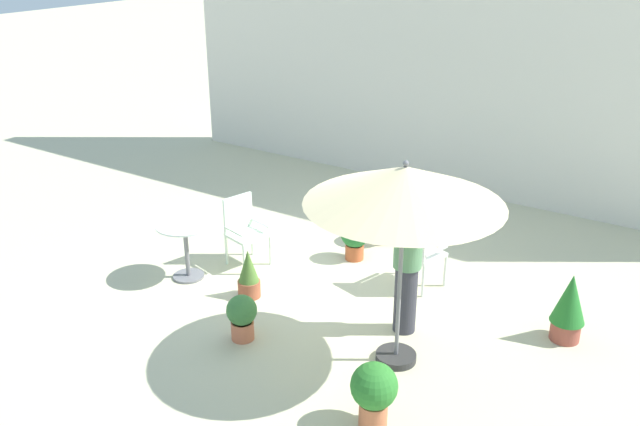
{
  "coord_description": "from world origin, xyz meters",
  "views": [
    {
      "loc": [
        4.46,
        -6.95,
        4.35
      ],
      "look_at": [
        0.0,
        -0.11,
        0.9
      ],
      "focal_mm": 38.41,
      "sensor_mm": 36.0,
      "label": 1
    }
  ],
  "objects_px": {
    "patio_umbrella_0": "(405,187)",
    "potted_plant_4": "(569,306)",
    "potted_plant_3": "(242,315)",
    "cafe_table_0": "(186,240)",
    "patio_chair_0": "(243,226)",
    "potted_plant_6": "(374,391)",
    "potted_plant_1": "(249,275)",
    "potted_plant_5": "(388,216)",
    "potted_plant_2": "(381,205)",
    "potted_plant_0": "(355,237)",
    "patio_chair_1": "(418,250)",
    "standing_person": "(407,262)"
  },
  "relations": [
    {
      "from": "potted_plant_6",
      "to": "standing_person",
      "type": "distance_m",
      "value": 1.78
    },
    {
      "from": "patio_umbrella_0",
      "to": "potted_plant_4",
      "type": "bearing_deg",
      "value": 44.81
    },
    {
      "from": "potted_plant_1",
      "to": "potted_plant_2",
      "type": "relative_size",
      "value": 0.97
    },
    {
      "from": "potted_plant_5",
      "to": "potted_plant_6",
      "type": "height_order",
      "value": "potted_plant_5"
    },
    {
      "from": "potted_plant_3",
      "to": "potted_plant_4",
      "type": "xyz_separation_m",
      "value": [
        3.07,
        1.98,
        0.13
      ]
    },
    {
      "from": "cafe_table_0",
      "to": "potted_plant_2",
      "type": "height_order",
      "value": "cafe_table_0"
    },
    {
      "from": "patio_umbrella_0",
      "to": "potted_plant_3",
      "type": "height_order",
      "value": "patio_umbrella_0"
    },
    {
      "from": "patio_umbrella_0",
      "to": "standing_person",
      "type": "bearing_deg",
      "value": 108.74
    },
    {
      "from": "potted_plant_2",
      "to": "potted_plant_3",
      "type": "bearing_deg",
      "value": -86.92
    },
    {
      "from": "patio_umbrella_0",
      "to": "patio_chair_1",
      "type": "height_order",
      "value": "patio_umbrella_0"
    },
    {
      "from": "cafe_table_0",
      "to": "potted_plant_4",
      "type": "distance_m",
      "value": 4.77
    },
    {
      "from": "standing_person",
      "to": "patio_umbrella_0",
      "type": "bearing_deg",
      "value": -71.26
    },
    {
      "from": "patio_chair_1",
      "to": "potted_plant_5",
      "type": "xyz_separation_m",
      "value": [
        -0.96,
        1.01,
        -0.11
      ]
    },
    {
      "from": "potted_plant_0",
      "to": "potted_plant_6",
      "type": "relative_size",
      "value": 0.89
    },
    {
      "from": "potted_plant_3",
      "to": "potted_plant_4",
      "type": "bearing_deg",
      "value": 32.89
    },
    {
      "from": "potted_plant_0",
      "to": "potted_plant_5",
      "type": "height_order",
      "value": "potted_plant_5"
    },
    {
      "from": "potted_plant_1",
      "to": "potted_plant_3",
      "type": "height_order",
      "value": "potted_plant_1"
    },
    {
      "from": "patio_umbrella_0",
      "to": "cafe_table_0",
      "type": "distance_m",
      "value": 3.51
    },
    {
      "from": "cafe_table_0",
      "to": "potted_plant_3",
      "type": "xyz_separation_m",
      "value": [
        1.54,
        -0.75,
        -0.24
      ]
    },
    {
      "from": "potted_plant_4",
      "to": "potted_plant_6",
      "type": "xyz_separation_m",
      "value": [
        -1.12,
        -2.46,
        -0.04
      ]
    },
    {
      "from": "cafe_table_0",
      "to": "potted_plant_1",
      "type": "relative_size",
      "value": 1.22
    },
    {
      "from": "standing_person",
      "to": "potted_plant_0",
      "type": "bearing_deg",
      "value": 138.0
    },
    {
      "from": "potted_plant_4",
      "to": "potted_plant_5",
      "type": "bearing_deg",
      "value": 157.67
    },
    {
      "from": "cafe_table_0",
      "to": "potted_plant_5",
      "type": "distance_m",
      "value": 2.96
    },
    {
      "from": "potted_plant_0",
      "to": "patio_umbrella_0",
      "type": "bearing_deg",
      "value": -49.06
    },
    {
      "from": "patio_umbrella_0",
      "to": "potted_plant_6",
      "type": "relative_size",
      "value": 3.4
    },
    {
      "from": "patio_umbrella_0",
      "to": "potted_plant_0",
      "type": "height_order",
      "value": "patio_umbrella_0"
    },
    {
      "from": "patio_chair_1",
      "to": "cafe_table_0",
      "type": "bearing_deg",
      "value": -151.96
    },
    {
      "from": "potted_plant_6",
      "to": "standing_person",
      "type": "xyz_separation_m",
      "value": [
        -0.5,
        1.64,
        0.49
      ]
    },
    {
      "from": "patio_chair_0",
      "to": "potted_plant_6",
      "type": "distance_m",
      "value": 3.72
    },
    {
      "from": "patio_chair_0",
      "to": "potted_plant_6",
      "type": "bearing_deg",
      "value": -32.33
    },
    {
      "from": "patio_umbrella_0",
      "to": "standing_person",
      "type": "relative_size",
      "value": 1.34
    },
    {
      "from": "patio_chair_0",
      "to": "potted_plant_0",
      "type": "xyz_separation_m",
      "value": [
        1.23,
        0.93,
        -0.2
      ]
    },
    {
      "from": "patio_umbrella_0",
      "to": "potted_plant_2",
      "type": "height_order",
      "value": "patio_umbrella_0"
    },
    {
      "from": "potted_plant_5",
      "to": "potted_plant_6",
      "type": "distance_m",
      "value": 4.07
    },
    {
      "from": "patio_umbrella_0",
      "to": "potted_plant_1",
      "type": "height_order",
      "value": "patio_umbrella_0"
    },
    {
      "from": "potted_plant_1",
      "to": "potted_plant_2",
      "type": "bearing_deg",
      "value": 83.05
    },
    {
      "from": "cafe_table_0",
      "to": "potted_plant_3",
      "type": "height_order",
      "value": "cafe_table_0"
    },
    {
      "from": "potted_plant_1",
      "to": "potted_plant_2",
      "type": "xyz_separation_m",
      "value": [
        0.34,
        2.83,
        0.06
      ]
    },
    {
      "from": "cafe_table_0",
      "to": "patio_chair_0",
      "type": "bearing_deg",
      "value": 65.01
    },
    {
      "from": "patio_chair_1",
      "to": "potted_plant_1",
      "type": "xyz_separation_m",
      "value": [
        -1.66,
        -1.37,
        -0.22
      ]
    },
    {
      "from": "potted_plant_1",
      "to": "standing_person",
      "type": "xyz_separation_m",
      "value": [
        1.99,
        0.37,
        0.57
      ]
    },
    {
      "from": "potted_plant_3",
      "to": "standing_person",
      "type": "height_order",
      "value": "standing_person"
    },
    {
      "from": "cafe_table_0",
      "to": "patio_chair_0",
      "type": "height_order",
      "value": "patio_chair_0"
    },
    {
      "from": "potted_plant_6",
      "to": "patio_chair_0",
      "type": "bearing_deg",
      "value": 147.67
    },
    {
      "from": "patio_chair_0",
      "to": "standing_person",
      "type": "distance_m",
      "value": 2.68
    },
    {
      "from": "potted_plant_2",
      "to": "standing_person",
      "type": "distance_m",
      "value": 3.01
    },
    {
      "from": "patio_umbrella_0",
      "to": "potted_plant_3",
      "type": "bearing_deg",
      "value": -160.73
    },
    {
      "from": "potted_plant_2",
      "to": "potted_plant_6",
      "type": "distance_m",
      "value": 4.63
    },
    {
      "from": "potted_plant_5",
      "to": "standing_person",
      "type": "relative_size",
      "value": 0.43
    }
  ]
}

